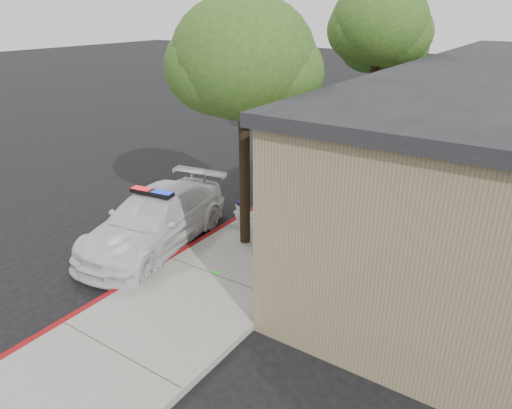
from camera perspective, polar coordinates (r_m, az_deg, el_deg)
The scene contains 8 objects.
ground at distance 11.72m, azimuth -10.66°, elevation -6.93°, with size 120.00×120.00×0.00m, color black.
sidewalk at distance 12.93m, azimuth 3.76°, elevation -3.19°, with size 3.20×60.00×0.15m, color gray.
red_curb at distance 13.68m, azimuth -1.82°, elevation -1.59°, with size 0.14×60.00×0.16m, color maroon.
police_car at distance 12.30m, azimuth -12.27°, elevation -1.84°, with size 2.71×5.12×1.54m.
fire_hydrant at distance 12.89m, azimuth -1.83°, elevation -0.93°, with size 0.45×0.39×0.78m.
street_tree_near at distance 10.86m, azimuth -1.52°, elevation 16.78°, with size 3.41×3.25×5.96m.
street_tree_mid at distance 18.10m, azimuth 14.82°, elevation 20.13°, with size 3.57×3.45×6.54m.
street_tree_far at distance 19.17m, azimuth 15.22°, elevation 18.54°, with size 3.22×3.09×5.82m.
Camera 1 is at (7.34, -7.09, 5.77)m, focal length 32.79 mm.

